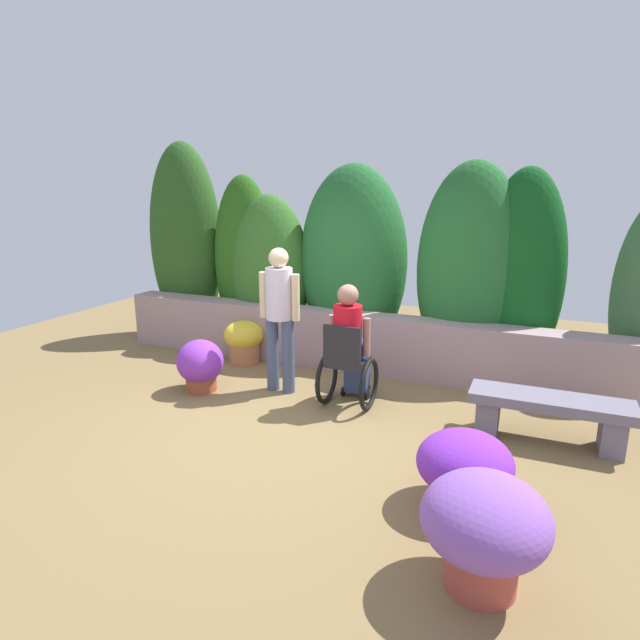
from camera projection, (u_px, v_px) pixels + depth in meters
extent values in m
plane|color=olive|center=(284.00, 426.00, 5.27)|extent=(11.47, 11.47, 0.00)
cube|color=gray|center=(349.00, 341.00, 6.83)|extent=(6.60, 0.38, 0.74)
ellipsoid|color=#29541E|center=(186.00, 242.00, 8.14)|extent=(1.17, 0.82, 2.93)
ellipsoid|color=#265B16|center=(245.00, 261.00, 7.77)|extent=(0.94, 0.66, 2.45)
ellipsoid|color=#326724|center=(270.00, 273.00, 7.55)|extent=(1.17, 0.82, 2.19)
ellipsoid|color=#22632A|center=(353.00, 262.00, 7.19)|extent=(1.48, 1.03, 2.58)
ellipsoid|color=#22632A|center=(469.00, 270.00, 6.51)|extent=(1.28, 0.90, 2.60)
ellipsoid|color=#114F1A|center=(521.00, 276.00, 6.31)|extent=(0.99, 0.69, 2.52)
cube|color=slate|center=(488.00, 414.00, 5.12)|extent=(0.20, 0.36, 0.34)
cube|color=slate|center=(612.00, 434.00, 4.72)|extent=(0.20, 0.36, 0.34)
cube|color=slate|center=(550.00, 402.00, 4.87)|extent=(1.42, 0.42, 0.10)
cube|color=black|center=(348.00, 362.00, 5.63)|extent=(0.40, 0.40, 0.06)
cube|color=black|center=(342.00, 345.00, 5.42)|extent=(0.40, 0.04, 0.40)
cube|color=black|center=(357.00, 387.00, 6.02)|extent=(0.28, 0.12, 0.03)
torus|color=black|center=(327.00, 378.00, 5.78)|extent=(0.05, 0.56, 0.56)
torus|color=black|center=(369.00, 384.00, 5.60)|extent=(0.05, 0.56, 0.56)
cylinder|color=black|center=(343.00, 391.00, 6.02)|extent=(0.03, 0.10, 0.10)
cylinder|color=black|center=(367.00, 395.00, 5.91)|extent=(0.03, 0.10, 0.10)
cube|color=navy|center=(351.00, 349.00, 5.69)|extent=(0.30, 0.40, 0.16)
cube|color=navy|center=(357.00, 374.00, 5.96)|extent=(0.26, 0.14, 0.43)
cylinder|color=red|center=(348.00, 329.00, 5.53)|extent=(0.30, 0.30, 0.50)
cylinder|color=#A17160|center=(333.00, 333.00, 5.67)|extent=(0.08, 0.08, 0.40)
cylinder|color=#A17160|center=(367.00, 337.00, 5.53)|extent=(0.08, 0.08, 0.40)
sphere|color=#A17160|center=(348.00, 295.00, 5.44)|extent=(0.22, 0.22, 0.22)
cylinder|color=#43506E|center=(273.00, 354.00, 6.11)|extent=(0.14, 0.14, 0.86)
cylinder|color=#43506E|center=(288.00, 356.00, 6.03)|extent=(0.14, 0.14, 0.86)
cylinder|color=silver|center=(279.00, 294.00, 5.89)|extent=(0.30, 0.30, 0.57)
cylinder|color=beige|center=(263.00, 295.00, 5.98)|extent=(0.09, 0.09, 0.52)
cylinder|color=beige|center=(296.00, 298.00, 5.83)|extent=(0.09, 0.09, 0.52)
sphere|color=beige|center=(279.00, 258.00, 5.80)|extent=(0.22, 0.22, 0.22)
cylinder|color=#A8443B|center=(481.00, 563.00, 3.13)|extent=(0.42, 0.42, 0.32)
ellipsoid|color=#1E5A1C|center=(484.00, 530.00, 3.08)|extent=(0.46, 0.46, 0.18)
ellipsoid|color=purple|center=(485.00, 519.00, 3.06)|extent=(0.74, 0.74, 0.51)
cylinder|color=#93572C|center=(463.00, 491.00, 3.95)|extent=(0.38, 0.38, 0.22)
ellipsoid|color=#2F6E2C|center=(464.00, 471.00, 3.91)|extent=(0.41, 0.41, 0.16)
ellipsoid|color=purple|center=(465.00, 463.00, 3.89)|extent=(0.70, 0.70, 0.46)
cylinder|color=#AE6A43|center=(244.00, 352.00, 7.11)|extent=(0.41, 0.41, 0.28)
ellipsoid|color=#274A2B|center=(244.00, 339.00, 7.07)|extent=(0.45, 0.45, 0.13)
ellipsoid|color=gold|center=(244.00, 335.00, 7.05)|extent=(0.52, 0.52, 0.37)
cylinder|color=#98492D|center=(201.00, 382.00, 6.16)|extent=(0.35, 0.35, 0.21)
ellipsoid|color=#295D1C|center=(200.00, 368.00, 6.12)|extent=(0.38, 0.38, 0.18)
ellipsoid|color=purple|center=(200.00, 362.00, 6.10)|extent=(0.53, 0.53, 0.51)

